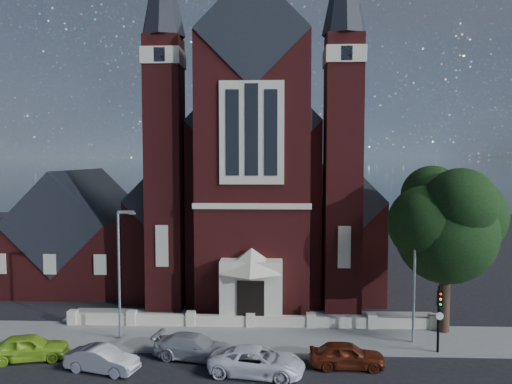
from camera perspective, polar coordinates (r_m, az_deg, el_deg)
ground at (r=42.48m, az=-0.04°, el=-11.50°), size 120.00×120.00×0.00m
pavement_strip at (r=32.49m, az=-0.79°, el=-16.43°), size 60.00×5.00×0.12m
forecourt_paving at (r=36.27m, az=-0.45°, el=-14.23°), size 26.00×3.00×0.14m
forecourt_wall at (r=34.37m, az=-0.61°, el=-15.27°), size 24.00×0.40×0.90m
church at (r=48.99m, az=0.32°, el=0.29°), size 20.01×34.90×29.20m
parish_hall at (r=47.87m, az=-19.48°, el=-5.05°), size 12.00×12.20×10.24m
street_tree at (r=33.77m, az=21.23°, el=-3.74°), size 6.40×6.60×10.70m
street_lamp_left at (r=32.10m, az=-15.25°, el=-8.27°), size 1.16×0.22×8.09m
street_lamp_right at (r=31.82m, az=17.82°, el=-8.43°), size 1.16×0.22×8.09m
traffic_signal at (r=31.12m, az=20.19°, el=-12.60°), size 0.28×0.42×4.00m
car_lime_van at (r=31.84m, az=-24.54°, el=-15.84°), size 4.55×2.65×1.45m
car_silver_a at (r=29.01m, az=-17.17°, el=-17.81°), size 4.16×2.33×1.30m
car_silver_b at (r=29.62m, az=-7.08°, el=-17.14°), size 4.92×2.73×1.35m
car_white_suv at (r=27.47m, az=0.11°, el=-18.79°), size 5.33×3.09×1.40m
car_dark_red at (r=28.70m, az=10.32°, el=-17.85°), size 4.09×1.72×1.38m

